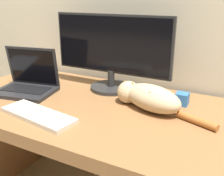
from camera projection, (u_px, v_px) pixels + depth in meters
desk at (88, 130)px, 1.39m from camera, size 1.50×0.80×0.75m
monitor at (111, 52)px, 1.46m from camera, size 0.70×0.24×0.42m
laptop at (27, 83)px, 1.48m from camera, size 0.35×0.28×0.24m
external_keyboard at (38, 115)px, 1.18m from camera, size 0.40×0.18×0.02m
cat at (149, 97)px, 1.25m from camera, size 0.51×0.25×0.12m
small_toy at (182, 99)px, 1.30m from camera, size 0.06×0.06×0.06m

